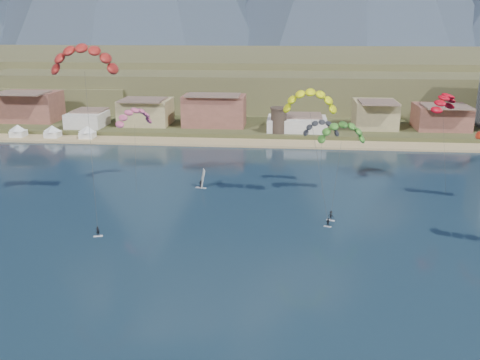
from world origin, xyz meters
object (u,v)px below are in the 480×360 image
at_px(kitesurfer_yellow, 310,98).
at_px(windsurfer, 202,182).
at_px(watchtower, 279,120).
at_px(kitesurfer_red, 83,54).
at_px(kitesurfer_green, 342,130).

relative_size(kitesurfer_yellow, windsurfer, 6.02).
bearing_deg(windsurfer, watchtower, 73.56).
distance_m(watchtower, windsurfer, 59.01).
bearing_deg(kitesurfer_yellow, windsurfer, 160.16).
height_order(kitesurfer_red, windsurfer, kitesurfer_red).
relative_size(watchtower, kitesurfer_green, 0.41).
relative_size(kitesurfer_yellow, kitesurfer_green, 1.29).
height_order(kitesurfer_yellow, kitesurfer_green, kitesurfer_yellow).
xyz_separation_m(watchtower, kitesurfer_red, (-36.71, -72.23, 25.41)).
xyz_separation_m(kitesurfer_red, kitesurfer_yellow, (44.56, 6.99, -8.79)).
height_order(kitesurfer_green, windsurfer, kitesurfer_green).
xyz_separation_m(kitesurfer_red, windsurfer, (20.07, 15.83, -30.35)).
bearing_deg(kitesurfer_red, kitesurfer_yellow, 8.92).
relative_size(kitesurfer_red, kitesurfer_yellow, 1.34).
bearing_deg(kitesurfer_red, kitesurfer_green, 13.85).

